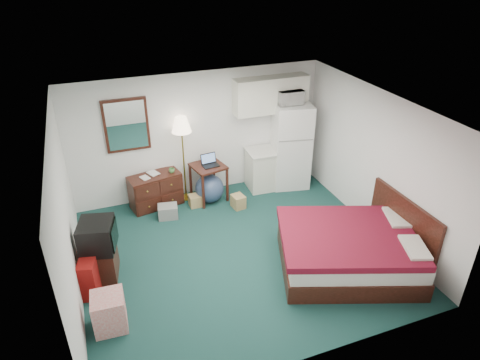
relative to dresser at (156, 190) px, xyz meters
name	(u,v)px	position (x,y,z in m)	size (l,w,h in m)	color
floor	(239,253)	(0.99, -1.98, -0.33)	(5.00, 4.50, 0.01)	black
ceiling	(239,110)	(0.99, -1.98, 2.17)	(5.00, 4.50, 0.01)	white
walls	(239,188)	(0.99, -1.98, 0.92)	(5.01, 4.51, 2.50)	white
mirror	(126,125)	(-0.36, 0.24, 1.32)	(0.80, 0.06, 1.00)	white
upper_cabinets	(271,95)	(2.44, 0.10, 1.62)	(1.50, 0.35, 0.70)	white
headboard	(402,226)	(3.45, -2.93, 0.22)	(0.06, 1.56, 1.00)	black
dresser	(156,190)	(0.00, 0.00, 0.00)	(0.98, 0.45, 0.67)	black
floor_lamp	(184,159)	(0.61, 0.07, 0.53)	(0.38, 0.38, 1.74)	gold
desk	(209,182)	(1.04, -0.13, 0.04)	(0.60, 0.60, 0.76)	black
exercise_ball	(210,188)	(1.03, -0.21, -0.05)	(0.57, 0.57, 0.57)	navy
kitchen_counter	(266,169)	(2.30, -0.07, 0.07)	(0.75, 0.57, 0.82)	white
fridge	(290,145)	(2.83, -0.10, 0.56)	(0.73, 0.73, 1.78)	white
bed	(349,251)	(2.47, -2.93, 0.00)	(2.06, 1.61, 0.66)	#600D17
tv_stand	(98,261)	(-1.22, -1.73, -0.07)	(0.54, 0.58, 0.54)	black
suitcase	(89,278)	(-1.37, -2.11, -0.03)	(0.23, 0.37, 0.60)	maroon
retail_box	(109,312)	(-1.17, -2.85, -0.07)	(0.42, 0.42, 0.52)	silver
file_bin	(168,212)	(0.12, -0.51, -0.21)	(0.36, 0.27, 0.25)	gray
cardboard_box_a	(196,200)	(0.72, -0.29, -0.22)	(0.27, 0.23, 0.23)	olive
cardboard_box_b	(238,201)	(1.47, -0.64, -0.20)	(0.22, 0.26, 0.26)	olive
laptop	(211,161)	(1.08, -0.17, 0.53)	(0.31, 0.25, 0.21)	black
crt_tv	(97,236)	(-1.16, -1.78, 0.43)	(0.50, 0.54, 0.46)	black
microwave	(289,95)	(2.75, -0.09, 1.62)	(0.51, 0.28, 0.34)	white
book_a	(141,175)	(-0.25, -0.08, 0.43)	(0.15, 0.02, 0.20)	olive
book_b	(149,170)	(-0.09, 0.03, 0.45)	(0.18, 0.02, 0.24)	olive
mug	(172,170)	(0.34, -0.01, 0.39)	(0.11, 0.09, 0.11)	#508D49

